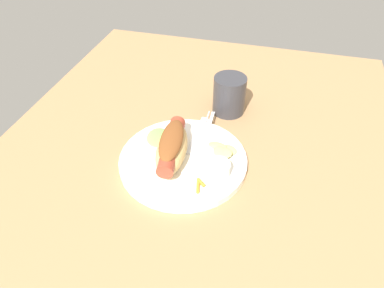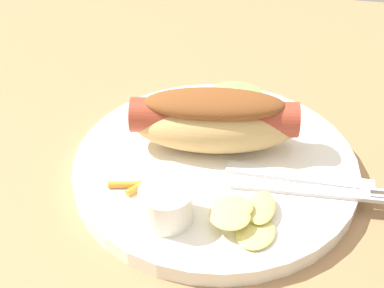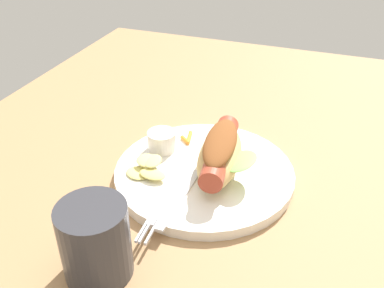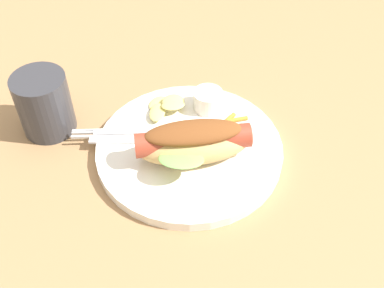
{
  "view_description": "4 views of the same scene",
  "coord_description": "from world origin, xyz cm",
  "px_view_note": "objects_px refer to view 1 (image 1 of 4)",
  "views": [
    {
      "loc": [
        -51.94,
        -14.13,
        52.72
      ],
      "look_at": [
        1.5,
        0.21,
        4.53
      ],
      "focal_mm": 33.28,
      "sensor_mm": 36.0,
      "label": 1
    },
    {
      "loc": [
        5.18,
        -38.34,
        35.48
      ],
      "look_at": [
        -1.93,
        0.05,
        4.62
      ],
      "focal_mm": 52.24,
      "sensor_mm": 36.0,
      "label": 2
    },
    {
      "loc": [
        50.34,
        18.15,
        40.06
      ],
      "look_at": [
        1.03,
        0.16,
        6.34
      ],
      "focal_mm": 40.75,
      "sensor_mm": 36.0,
      "label": 3
    },
    {
      "loc": [
        -0.17,
        48.37,
        51.2
      ],
      "look_at": [
        -0.54,
        3.46,
        3.79
      ],
      "focal_mm": 44.38,
      "sensor_mm": 36.0,
      "label": 4
    }
  ],
  "objects_px": {
    "plate": "(183,161)",
    "fork": "(206,133)",
    "sauce_ramekin": "(219,169)",
    "drinking_cup": "(229,95)",
    "carrot_garnish": "(199,185)",
    "knife": "(197,135)",
    "hot_dog": "(171,146)",
    "chips_pile": "(223,150)"
  },
  "relations": [
    {
      "from": "chips_pile",
      "to": "carrot_garnish",
      "type": "xyz_separation_m",
      "value": [
        -0.1,
        0.02,
        -0.01
      ]
    },
    {
      "from": "fork",
      "to": "chips_pile",
      "type": "relative_size",
      "value": 2.25
    },
    {
      "from": "hot_dog",
      "to": "fork",
      "type": "xyz_separation_m",
      "value": [
        0.1,
        -0.05,
        -0.03
      ]
    },
    {
      "from": "fork",
      "to": "chips_pile",
      "type": "bearing_deg",
      "value": -140.9
    },
    {
      "from": "fork",
      "to": "drinking_cup",
      "type": "xyz_separation_m",
      "value": [
        0.12,
        -0.03,
        0.03
      ]
    },
    {
      "from": "hot_dog",
      "to": "drinking_cup",
      "type": "xyz_separation_m",
      "value": [
        0.22,
        -0.08,
        0.0
      ]
    },
    {
      "from": "sauce_ramekin",
      "to": "drinking_cup",
      "type": "relative_size",
      "value": 0.48
    },
    {
      "from": "hot_dog",
      "to": "carrot_garnish",
      "type": "distance_m",
      "value": 0.1
    },
    {
      "from": "plate",
      "to": "carrot_garnish",
      "type": "bearing_deg",
      "value": -141.37
    },
    {
      "from": "sauce_ramekin",
      "to": "chips_pile",
      "type": "distance_m",
      "value": 0.07
    },
    {
      "from": "plate",
      "to": "chips_pile",
      "type": "relative_size",
      "value": 3.9
    },
    {
      "from": "knife",
      "to": "drinking_cup",
      "type": "height_order",
      "value": "drinking_cup"
    },
    {
      "from": "plate",
      "to": "carrot_garnish",
      "type": "distance_m",
      "value": 0.08
    },
    {
      "from": "drinking_cup",
      "to": "plate",
      "type": "bearing_deg",
      "value": 165.25
    },
    {
      "from": "fork",
      "to": "knife",
      "type": "distance_m",
      "value": 0.02
    },
    {
      "from": "sauce_ramekin",
      "to": "knife",
      "type": "relative_size",
      "value": 0.34
    },
    {
      "from": "fork",
      "to": "chips_pile",
      "type": "height_order",
      "value": "chips_pile"
    },
    {
      "from": "plate",
      "to": "fork",
      "type": "distance_m",
      "value": 0.1
    },
    {
      "from": "plate",
      "to": "drinking_cup",
      "type": "height_order",
      "value": "drinking_cup"
    },
    {
      "from": "sauce_ramekin",
      "to": "drinking_cup",
      "type": "xyz_separation_m",
      "value": [
        0.24,
        0.02,
        0.02
      ]
    },
    {
      "from": "sauce_ramekin",
      "to": "chips_pile",
      "type": "xyz_separation_m",
      "value": [
        0.06,
        0.0,
        -0.01
      ]
    },
    {
      "from": "chips_pile",
      "to": "knife",
      "type": "bearing_deg",
      "value": 57.46
    },
    {
      "from": "sauce_ramekin",
      "to": "fork",
      "type": "bearing_deg",
      "value": 23.92
    },
    {
      "from": "sauce_ramekin",
      "to": "carrot_garnish",
      "type": "bearing_deg",
      "value": 143.05
    },
    {
      "from": "hot_dog",
      "to": "fork",
      "type": "relative_size",
      "value": 1.04
    },
    {
      "from": "knife",
      "to": "chips_pile",
      "type": "relative_size",
      "value": 1.94
    },
    {
      "from": "knife",
      "to": "chips_pile",
      "type": "distance_m",
      "value": 0.08
    },
    {
      "from": "carrot_garnish",
      "to": "plate",
      "type": "bearing_deg",
      "value": 38.63
    },
    {
      "from": "fork",
      "to": "hot_dog",
      "type": "bearing_deg",
      "value": 150.2
    },
    {
      "from": "hot_dog",
      "to": "carrot_garnish",
      "type": "bearing_deg",
      "value": -137.37
    },
    {
      "from": "plate",
      "to": "hot_dog",
      "type": "distance_m",
      "value": 0.05
    },
    {
      "from": "sauce_ramekin",
      "to": "hot_dog",
      "type": "bearing_deg",
      "value": 77.1
    },
    {
      "from": "hot_dog",
      "to": "carrot_garnish",
      "type": "height_order",
      "value": "hot_dog"
    },
    {
      "from": "knife",
      "to": "carrot_garnish",
      "type": "distance_m",
      "value": 0.15
    },
    {
      "from": "fork",
      "to": "chips_pile",
      "type": "distance_m",
      "value": 0.07
    },
    {
      "from": "fork",
      "to": "sauce_ramekin",
      "type": "bearing_deg",
      "value": -158.31
    },
    {
      "from": "plate",
      "to": "carrot_garnish",
      "type": "height_order",
      "value": "carrot_garnish"
    },
    {
      "from": "carrot_garnish",
      "to": "fork",
      "type": "bearing_deg",
      "value": 8.65
    },
    {
      "from": "plate",
      "to": "carrot_garnish",
      "type": "relative_size",
      "value": 7.48
    },
    {
      "from": "sauce_ramekin",
      "to": "drinking_cup",
      "type": "bearing_deg",
      "value": 5.84
    },
    {
      "from": "knife",
      "to": "carrot_garnish",
      "type": "height_order",
      "value": "carrot_garnish"
    },
    {
      "from": "plate",
      "to": "fork",
      "type": "bearing_deg",
      "value": -16.48
    }
  ]
}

